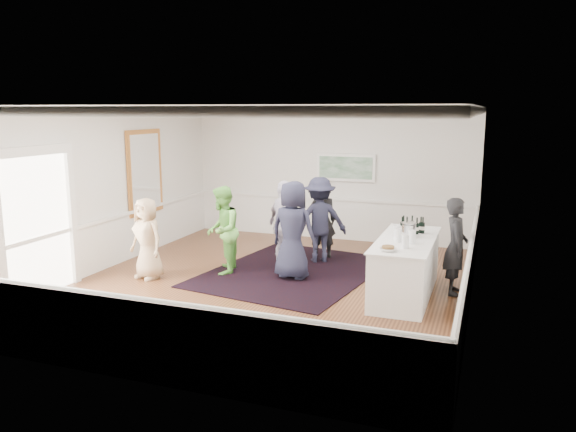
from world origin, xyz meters
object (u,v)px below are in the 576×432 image
(bartender, at_px, (456,246))
(ice_bucket, at_px, (409,230))
(serving_table, at_px, (405,267))
(guest_navy, at_px, (293,230))
(guest_tan, at_px, (147,238))
(guest_green, at_px, (222,230))
(guest_dark_a, at_px, (319,220))
(guest_lilac, at_px, (284,226))
(guest_dark_b, at_px, (322,221))
(nut_bowl, at_px, (388,249))

(bartender, relative_size, ice_bucket, 6.47)
(serving_table, relative_size, guest_navy, 1.32)
(guest_tan, bearing_deg, bartender, 27.50)
(guest_green, bearing_deg, guest_navy, 79.10)
(guest_dark_a, bearing_deg, guest_tan, 13.22)
(guest_tan, distance_m, guest_dark_a, 3.50)
(guest_green, bearing_deg, bartender, 76.73)
(guest_green, height_order, guest_lilac, guest_lilac)
(bartender, height_order, guest_dark_b, bartender)
(guest_green, relative_size, guest_dark_a, 0.96)
(guest_dark_a, bearing_deg, bartender, 130.80)
(bartender, bearing_deg, guest_dark_a, 60.76)
(guest_lilac, bearing_deg, guest_dark_b, -73.12)
(guest_lilac, bearing_deg, guest_dark_a, -82.23)
(guest_dark_b, xyz_separation_m, nut_bowl, (1.90, -2.81, 0.22))
(guest_lilac, xyz_separation_m, guest_dark_a, (0.48, 0.79, 0.00))
(guest_navy, bearing_deg, nut_bowl, 157.07)
(guest_dark_b, distance_m, nut_bowl, 3.40)
(serving_table, xyz_separation_m, guest_green, (-3.54, 0.14, 0.35))
(guest_dark_b, bearing_deg, guest_navy, 60.16)
(guest_green, bearing_deg, guest_dark_b, 122.76)
(guest_tan, xyz_separation_m, guest_dark_a, (2.70, 2.24, 0.12))
(nut_bowl, bearing_deg, guest_green, 162.63)
(guest_lilac, distance_m, ice_bucket, 2.58)
(ice_bucket, bearing_deg, guest_dark_b, 140.65)
(guest_dark_b, relative_size, guest_navy, 0.88)
(guest_dark_b, bearing_deg, serving_table, 110.77)
(bartender, relative_size, guest_tan, 1.09)
(guest_tan, xyz_separation_m, ice_bucket, (4.72, 0.86, 0.34))
(guest_navy, distance_m, nut_bowl, 2.33)
(guest_dark_b, bearing_deg, guest_tan, 17.11)
(guest_lilac, distance_m, nut_bowl, 2.91)
(bartender, bearing_deg, guest_dark_b, 55.88)
(guest_green, height_order, guest_dark_a, guest_dark_a)
(serving_table, xyz_separation_m, bartender, (0.78, 0.41, 0.34))
(serving_table, distance_m, guest_green, 3.56)
(guest_lilac, xyz_separation_m, guest_navy, (0.36, -0.51, 0.04))
(guest_tan, bearing_deg, serving_table, 24.49)
(guest_lilac, xyz_separation_m, guest_dark_b, (0.45, 1.10, -0.08))
(serving_table, relative_size, guest_tan, 1.59)
(nut_bowl, bearing_deg, guest_dark_a, 126.80)
(guest_dark_a, distance_m, guest_navy, 1.30)
(guest_navy, bearing_deg, guest_dark_b, -85.03)
(nut_bowl, bearing_deg, bartender, 54.78)
(ice_bucket, bearing_deg, guest_tan, -169.68)
(serving_table, xyz_separation_m, guest_tan, (-4.72, -0.66, 0.27))
(guest_lilac, distance_m, guest_navy, 0.62)
(guest_lilac, relative_size, ice_bucket, 6.87)
(guest_navy, height_order, nut_bowl, guest_navy)
(serving_table, relative_size, guest_green, 1.43)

